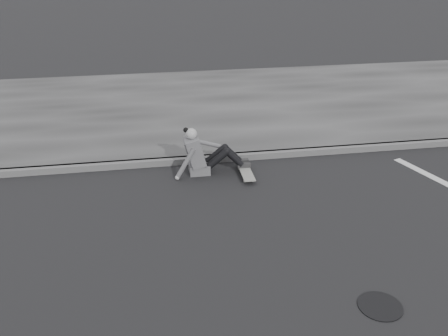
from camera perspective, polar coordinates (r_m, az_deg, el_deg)
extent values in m
plane|color=black|center=(7.26, 3.63, -7.71)|extent=(80.00, 80.00, 0.00)
cube|color=#4E4E4E|center=(9.44, 0.22, 1.21)|extent=(24.00, 0.16, 0.12)
cube|color=#323232|center=(12.22, -2.15, 7.10)|extent=(24.00, 6.00, 0.12)
cylinder|color=black|center=(6.34, 17.42, -14.84)|extent=(0.52, 0.52, 0.01)
cylinder|color=#989892|center=(8.66, 2.36, -1.49)|extent=(0.03, 0.05, 0.05)
cylinder|color=#989892|center=(8.69, 3.33, -1.41)|extent=(0.03, 0.05, 0.05)
cylinder|color=#989892|center=(9.11, 1.71, 0.00)|extent=(0.03, 0.05, 0.05)
cylinder|color=#989892|center=(9.14, 2.63, 0.07)|extent=(0.03, 0.05, 0.05)
cube|color=#2D2D30|center=(8.66, 2.85, -1.29)|extent=(0.16, 0.04, 0.03)
cube|color=#2D2D30|center=(9.11, 2.17, 0.20)|extent=(0.16, 0.04, 0.03)
cube|color=slate|center=(8.87, 2.50, -0.38)|extent=(0.20, 0.78, 0.02)
cube|color=#4F4F51|center=(8.98, -2.82, 0.01)|extent=(0.36, 0.34, 0.18)
cube|color=#4F4F51|center=(8.83, -3.32, 1.96)|extent=(0.37, 0.40, 0.57)
cube|color=#4F4F51|center=(8.77, -4.19, 2.61)|extent=(0.14, 0.30, 0.20)
cylinder|color=gray|center=(8.73, -3.69, 3.37)|extent=(0.09, 0.09, 0.08)
sphere|color=gray|center=(8.69, -3.77, 3.91)|extent=(0.20, 0.20, 0.20)
sphere|color=black|center=(8.68, -4.39, 4.35)|extent=(0.09, 0.09, 0.09)
cylinder|color=black|center=(8.85, -0.76, 1.03)|extent=(0.43, 0.13, 0.39)
cylinder|color=black|center=(9.01, -0.93, 1.51)|extent=(0.43, 0.13, 0.39)
cylinder|color=black|center=(8.90, 1.15, 1.14)|extent=(0.35, 0.11, 0.36)
cylinder|color=black|center=(9.06, 0.95, 1.61)|extent=(0.35, 0.11, 0.36)
sphere|color=black|center=(8.82, 0.30, 1.90)|extent=(0.13, 0.13, 0.13)
sphere|color=black|center=(8.98, 0.11, 2.37)|extent=(0.13, 0.13, 0.13)
cube|color=#262626|center=(9.00, 2.30, 0.31)|extent=(0.24, 0.08, 0.07)
cube|color=#262626|center=(9.16, 2.08, 0.79)|extent=(0.24, 0.08, 0.07)
cylinder|color=#4F4F51|center=(8.68, -4.46, 0.46)|extent=(0.38, 0.08, 0.58)
sphere|color=gray|center=(8.77, -5.37, -1.11)|extent=(0.08, 0.08, 0.08)
cylinder|color=#4F4F51|center=(8.97, -1.92, 2.82)|extent=(0.48, 0.08, 0.21)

